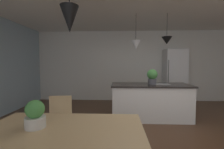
{
  "coord_description": "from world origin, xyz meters",
  "views": [
    {
      "loc": [
        -0.86,
        -2.94,
        1.41
      ],
      "look_at": [
        -1.01,
        0.6,
        1.19
      ],
      "focal_mm": 25.15,
      "sensor_mm": 36.0,
      "label": 1
    }
  ],
  "objects_px": {
    "refrigerator": "(174,76)",
    "potted_plant_on_island": "(152,76)",
    "dining_table": "(64,133)",
    "chair_far_left": "(59,121)",
    "kitchen_island": "(150,101)",
    "potted_plant_on_table": "(35,115)"
  },
  "relations": [
    {
      "from": "chair_far_left",
      "to": "potted_plant_on_table",
      "type": "xyz_separation_m",
      "value": [
        0.09,
        -0.88,
        0.4
      ]
    },
    {
      "from": "dining_table",
      "to": "potted_plant_on_table",
      "type": "height_order",
      "value": "potted_plant_on_table"
    },
    {
      "from": "potted_plant_on_table",
      "to": "potted_plant_on_island",
      "type": "bearing_deg",
      "value": 53.98
    },
    {
      "from": "refrigerator",
      "to": "potted_plant_on_island",
      "type": "xyz_separation_m",
      "value": [
        -1.16,
        -1.73,
        0.13
      ]
    },
    {
      "from": "chair_far_left",
      "to": "refrigerator",
      "type": "bearing_deg",
      "value": 47.36
    },
    {
      "from": "kitchen_island",
      "to": "potted_plant_on_table",
      "type": "bearing_deg",
      "value": -125.32
    },
    {
      "from": "kitchen_island",
      "to": "potted_plant_on_island",
      "type": "height_order",
      "value": "potted_plant_on_island"
    },
    {
      "from": "chair_far_left",
      "to": "dining_table",
      "type": "bearing_deg",
      "value": -65.38
    },
    {
      "from": "dining_table",
      "to": "potted_plant_on_table",
      "type": "bearing_deg",
      "value": -177.46
    },
    {
      "from": "refrigerator",
      "to": "chair_far_left",
      "type": "bearing_deg",
      "value": -132.64
    },
    {
      "from": "chair_far_left",
      "to": "potted_plant_on_island",
      "type": "distance_m",
      "value": 2.51
    },
    {
      "from": "kitchen_island",
      "to": "refrigerator",
      "type": "relative_size",
      "value": 1.02
    },
    {
      "from": "kitchen_island",
      "to": "potted_plant_on_island",
      "type": "xyz_separation_m",
      "value": [
        0.04,
        0.0,
        0.65
      ]
    },
    {
      "from": "kitchen_island",
      "to": "potted_plant_on_island",
      "type": "relative_size",
      "value": 5.15
    },
    {
      "from": "potted_plant_on_island",
      "to": "refrigerator",
      "type": "bearing_deg",
      "value": 56.06
    },
    {
      "from": "potted_plant_on_island",
      "to": "potted_plant_on_table",
      "type": "bearing_deg",
      "value": -126.02
    },
    {
      "from": "potted_plant_on_table",
      "to": "kitchen_island",
      "type": "bearing_deg",
      "value": 54.68
    },
    {
      "from": "refrigerator",
      "to": "potted_plant_on_island",
      "type": "bearing_deg",
      "value": -123.94
    },
    {
      "from": "kitchen_island",
      "to": "potted_plant_on_table",
      "type": "distance_m",
      "value": 3.01
    },
    {
      "from": "dining_table",
      "to": "refrigerator",
      "type": "height_order",
      "value": "refrigerator"
    },
    {
      "from": "dining_table",
      "to": "chair_far_left",
      "type": "relative_size",
      "value": 2.0
    },
    {
      "from": "chair_far_left",
      "to": "kitchen_island",
      "type": "xyz_separation_m",
      "value": [
        1.82,
        1.55,
        -0.01
      ]
    }
  ]
}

